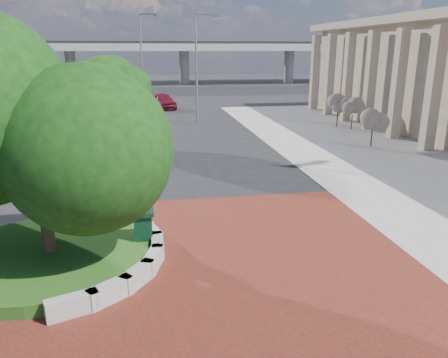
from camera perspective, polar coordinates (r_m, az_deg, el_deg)
ground at (r=14.27m, az=-1.32°, el=-9.25°), size 200.00×200.00×0.00m
plaza at (r=13.38m, az=-0.68°, el=-11.02°), size 12.00×12.00×0.04m
planter_wall at (r=14.05m, az=-12.45°, el=-8.87°), size 2.96×6.77×0.54m
grass_bed at (r=14.41m, az=-21.69°, el=-9.37°), size 6.10×6.10×0.40m
overpass at (r=82.72m, az=-9.03°, el=16.65°), size 90.00×12.00×7.50m
tree_planter at (r=13.32m, az=-23.30°, el=4.44°), size 5.20×5.20×6.33m
tree_street at (r=30.92m, az=-13.95°, el=10.60°), size 4.40×4.40×5.45m
post_clock at (r=13.61m, az=-10.90°, el=0.96°), size 1.02×1.02×4.77m
parked_car at (r=48.40m, az=-8.05°, el=10.08°), size 3.28×5.30×1.68m
street_lamp_near at (r=37.27m, az=-3.31°, el=15.08°), size 1.98×0.65×8.93m
street_lamp_far at (r=52.73m, az=-10.51°, el=15.98°), size 2.13×1.06×10.02m
shrub_near at (r=30.34m, az=18.87°, el=6.96°), size 1.20×1.20×2.20m
shrub_mid at (r=36.46m, az=16.45°, el=8.66°), size 1.20×1.20×2.20m
shrub_far at (r=37.58m, az=14.67°, el=9.01°), size 1.20×1.20×2.20m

